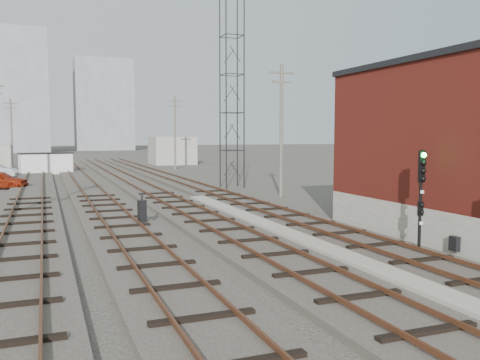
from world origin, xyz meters
TOP-DOWN VIEW (x-y plane):
  - ground at (0.00, 60.00)m, footprint 320.00×320.00m
  - track_right at (2.50, 39.00)m, footprint 3.20×90.00m
  - track_mid_right at (-1.50, 39.00)m, footprint 3.20×90.00m
  - track_mid_left at (-5.50, 39.00)m, footprint 3.20×90.00m
  - track_left at (-9.50, 39.00)m, footprint 3.20×90.00m
  - platform_curb at (0.50, 14.00)m, footprint 0.90×28.00m
  - brick_building at (7.50, 12.00)m, footprint 6.54×12.20m
  - lattice_tower at (5.50, 35.00)m, footprint 1.60×1.60m
  - utility_pole_left_c at (-12.50, 70.00)m, footprint 1.80×0.24m
  - utility_pole_right_a at (6.50, 28.00)m, footprint 1.80×0.24m
  - utility_pole_right_b at (6.50, 58.00)m, footprint 1.80×0.24m
  - apartment_left at (-18.00, 135.00)m, footprint 22.00×14.00m
  - apartment_right at (8.00, 150.00)m, footprint 16.00×12.00m
  - shed_right at (9.00, 70.00)m, footprint 6.00×6.00m
  - signal_mast at (3.70, 10.91)m, footprint 0.40×0.40m
  - switch_stand at (-4.49, 19.87)m, footprint 0.39×0.39m
  - site_trailer at (-8.45, 56.37)m, footprint 5.84×3.31m

SIDE VIEW (x-z plane):
  - ground at x=0.00m, z-range 0.00..0.00m
  - track_right at x=2.50m, z-range -0.09..0.30m
  - track_mid_right at x=-1.50m, z-range -0.09..0.30m
  - track_mid_left at x=-5.50m, z-range -0.09..0.30m
  - track_left at x=-9.50m, z-range -0.09..0.30m
  - platform_curb at x=0.50m, z-range 0.00..0.26m
  - switch_stand at x=-4.49m, z-range -0.04..1.42m
  - site_trailer at x=-8.45m, z-range 0.01..2.33m
  - shed_right at x=9.00m, z-range 0.00..4.00m
  - signal_mast at x=3.70m, z-range 0.27..3.97m
  - brick_building at x=7.50m, z-range 0.02..7.24m
  - utility_pole_left_c at x=-12.50m, z-range 0.30..9.30m
  - utility_pole_right_a at x=6.50m, z-range 0.30..9.30m
  - utility_pole_right_b at x=6.50m, z-range 0.30..9.30m
  - lattice_tower at x=5.50m, z-range 0.00..15.00m
  - apartment_right at x=8.00m, z-range 0.00..26.00m
  - apartment_left at x=-18.00m, z-range 0.00..30.00m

